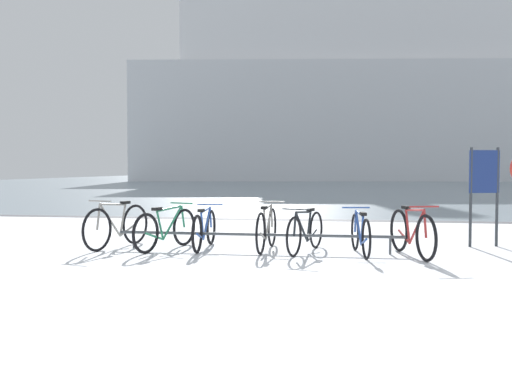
{
  "coord_description": "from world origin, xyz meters",
  "views": [
    {
      "loc": [
        0.46,
        -5.05,
        1.38
      ],
      "look_at": [
        -1.54,
        7.58,
        0.84
      ],
      "focal_mm": 39.7,
      "sensor_mm": 36.0,
      "label": 1
    }
  ],
  "objects_px": {
    "bicycle_3": "(267,229)",
    "bicycle_5": "(360,234)",
    "info_sign": "(484,180)",
    "ferry_ship": "(370,96)",
    "bicycle_2": "(204,229)",
    "bicycle_1": "(166,229)",
    "bicycle_4": "(306,231)",
    "bicycle_6": "(412,233)",
    "bicycle_0": "(117,226)"
  },
  "relations": [
    {
      "from": "bicycle_2",
      "to": "bicycle_4",
      "type": "relative_size",
      "value": 1.02
    },
    {
      "from": "bicycle_1",
      "to": "bicycle_5",
      "type": "distance_m",
      "value": 3.25
    },
    {
      "from": "bicycle_3",
      "to": "bicycle_4",
      "type": "bearing_deg",
      "value": -10.62
    },
    {
      "from": "bicycle_5",
      "to": "info_sign",
      "type": "height_order",
      "value": "info_sign"
    },
    {
      "from": "bicycle_3",
      "to": "bicycle_4",
      "type": "distance_m",
      "value": 0.67
    },
    {
      "from": "bicycle_3",
      "to": "ferry_ship",
      "type": "bearing_deg",
      "value": 85.86
    },
    {
      "from": "bicycle_4",
      "to": "info_sign",
      "type": "height_order",
      "value": "info_sign"
    },
    {
      "from": "bicycle_5",
      "to": "info_sign",
      "type": "xyz_separation_m",
      "value": [
        2.17,
        1.28,
        0.83
      ]
    },
    {
      "from": "bicycle_5",
      "to": "bicycle_6",
      "type": "relative_size",
      "value": 0.94
    },
    {
      "from": "bicycle_1",
      "to": "ferry_ship",
      "type": "height_order",
      "value": "ferry_ship"
    },
    {
      "from": "bicycle_0",
      "to": "info_sign",
      "type": "height_order",
      "value": "info_sign"
    },
    {
      "from": "bicycle_6",
      "to": "ferry_ship",
      "type": "relative_size",
      "value": 0.03
    },
    {
      "from": "info_sign",
      "to": "ferry_ship",
      "type": "xyz_separation_m",
      "value": [
        0.31,
        54.38,
        8.33
      ]
    },
    {
      "from": "bicycle_4",
      "to": "ferry_ship",
      "type": "relative_size",
      "value": 0.03
    },
    {
      "from": "bicycle_0",
      "to": "bicycle_3",
      "type": "relative_size",
      "value": 1.02
    },
    {
      "from": "bicycle_6",
      "to": "bicycle_3",
      "type": "bearing_deg",
      "value": 173.12
    },
    {
      "from": "bicycle_1",
      "to": "bicycle_2",
      "type": "bearing_deg",
      "value": 17.11
    },
    {
      "from": "bicycle_4",
      "to": "ferry_ship",
      "type": "height_order",
      "value": "ferry_ship"
    },
    {
      "from": "bicycle_1",
      "to": "ferry_ship",
      "type": "xyz_separation_m",
      "value": [
        5.72,
        55.6,
        9.14
      ]
    },
    {
      "from": "bicycle_0",
      "to": "bicycle_6",
      "type": "xyz_separation_m",
      "value": [
        4.95,
        -0.19,
        -0.01
      ]
    },
    {
      "from": "bicycle_0",
      "to": "bicycle_6",
      "type": "bearing_deg",
      "value": -2.22
    },
    {
      "from": "bicycle_5",
      "to": "bicycle_2",
      "type": "bearing_deg",
      "value": 174.41
    },
    {
      "from": "bicycle_3",
      "to": "ferry_ship",
      "type": "distance_m",
      "value": 56.32
    },
    {
      "from": "bicycle_2",
      "to": "bicycle_3",
      "type": "bearing_deg",
      "value": -1.27
    },
    {
      "from": "bicycle_3",
      "to": "bicycle_2",
      "type": "bearing_deg",
      "value": 178.73
    },
    {
      "from": "bicycle_2",
      "to": "bicycle_0",
      "type": "bearing_deg",
      "value": -175.76
    },
    {
      "from": "bicycle_2",
      "to": "bicycle_5",
      "type": "relative_size",
      "value": 1.06
    },
    {
      "from": "bicycle_5",
      "to": "ferry_ship",
      "type": "relative_size",
      "value": 0.03
    },
    {
      "from": "bicycle_4",
      "to": "bicycle_1",
      "type": "bearing_deg",
      "value": -178.94
    },
    {
      "from": "bicycle_3",
      "to": "info_sign",
      "type": "height_order",
      "value": "info_sign"
    },
    {
      "from": "bicycle_0",
      "to": "bicycle_5",
      "type": "bearing_deg",
      "value": -1.97
    },
    {
      "from": "bicycle_5",
      "to": "ferry_ship",
      "type": "xyz_separation_m",
      "value": [
        2.48,
        55.66,
        9.16
      ]
    },
    {
      "from": "bicycle_4",
      "to": "bicycle_3",
      "type": "bearing_deg",
      "value": 169.38
    },
    {
      "from": "bicycle_3",
      "to": "bicycle_4",
      "type": "xyz_separation_m",
      "value": [
        0.66,
        -0.12,
        -0.02
      ]
    },
    {
      "from": "bicycle_4",
      "to": "info_sign",
      "type": "distance_m",
      "value": 3.37
    },
    {
      "from": "bicycle_0",
      "to": "bicycle_2",
      "type": "relative_size",
      "value": 1.01
    },
    {
      "from": "bicycle_1",
      "to": "bicycle_2",
      "type": "xyz_separation_m",
      "value": [
        0.62,
        0.19,
        -0.01
      ]
    },
    {
      "from": "bicycle_0",
      "to": "ferry_ship",
      "type": "xyz_separation_m",
      "value": [
        6.63,
        55.52,
        9.11
      ]
    },
    {
      "from": "ferry_ship",
      "to": "bicycle_6",
      "type": "bearing_deg",
      "value": -91.73
    },
    {
      "from": "bicycle_1",
      "to": "bicycle_2",
      "type": "height_order",
      "value": "bicycle_1"
    },
    {
      "from": "bicycle_3",
      "to": "bicycle_5",
      "type": "relative_size",
      "value": 1.06
    },
    {
      "from": "ferry_ship",
      "to": "bicycle_4",
      "type": "bearing_deg",
      "value": -93.46
    },
    {
      "from": "bicycle_2",
      "to": "info_sign",
      "type": "bearing_deg",
      "value": 12.09
    },
    {
      "from": "bicycle_6",
      "to": "bicycle_5",
      "type": "bearing_deg",
      "value": 176.49
    },
    {
      "from": "bicycle_2",
      "to": "bicycle_6",
      "type": "xyz_separation_m",
      "value": [
        3.41,
        -0.31,
        0.03
      ]
    },
    {
      "from": "info_sign",
      "to": "ferry_ship",
      "type": "bearing_deg",
      "value": 89.68
    },
    {
      "from": "info_sign",
      "to": "bicycle_1",
      "type": "bearing_deg",
      "value": -167.32
    },
    {
      "from": "bicycle_5",
      "to": "bicycle_6",
      "type": "xyz_separation_m",
      "value": [
        0.79,
        -0.05,
        0.03
      ]
    },
    {
      "from": "bicycle_3",
      "to": "bicycle_6",
      "type": "height_order",
      "value": "bicycle_6"
    },
    {
      "from": "bicycle_0",
      "to": "bicycle_5",
      "type": "distance_m",
      "value": 4.16
    }
  ]
}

